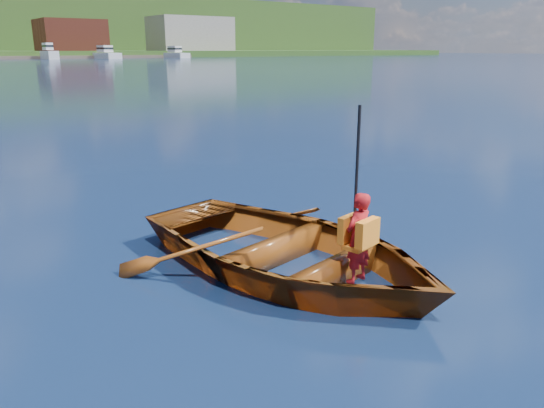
{
  "coord_description": "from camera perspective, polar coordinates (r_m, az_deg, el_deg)",
  "views": [
    {
      "loc": [
        -2.97,
        -5.55,
        2.61
      ],
      "look_at": [
        0.43,
        -0.8,
        0.9
      ],
      "focal_mm": 35.0,
      "sensor_mm": 36.0,
      "label": 1
    }
  ],
  "objects": [
    {
      "name": "rowboat",
      "position": [
        6.42,
        1.61,
        -4.91
      ],
      "size": [
        3.8,
        4.73,
        0.87
      ],
      "color": "brown",
      "rests_on": "ground"
    },
    {
      "name": "child_paddler",
      "position": [
        5.91,
        9.23,
        -3.43
      ],
      "size": [
        0.42,
        0.4,
        1.94
      ],
      "color": "#A7141A",
      "rests_on": "ground"
    },
    {
      "name": "ground",
      "position": [
        6.82,
        -6.92,
        -6.3
      ],
      "size": [
        600.0,
        600.0,
        0.0
      ],
      "color": "#132645",
      "rests_on": "ground"
    }
  ]
}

